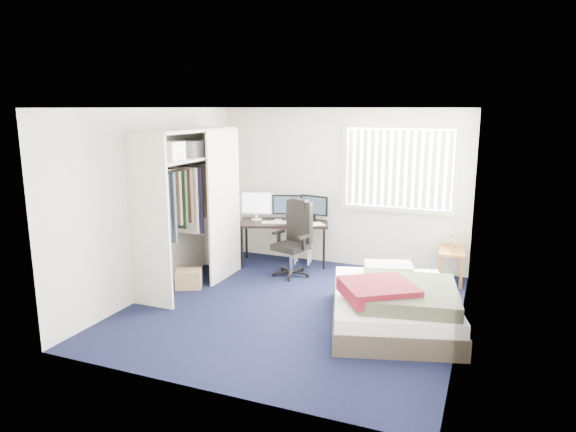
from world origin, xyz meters
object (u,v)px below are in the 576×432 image
Objects in this scene: bed at (394,304)px; nightstand at (451,253)px; desk at (284,219)px; office_chair at (294,246)px.

nightstand is at bearing 75.82° from bed.
desk reaches higher than office_chair.
desk is 2.07× the size of nightstand.
bed is at bearing -36.74° from office_chair.
bed is at bearing -104.18° from nightstand.
nightstand is (2.60, 0.09, -0.31)m from desk.
nightstand is 0.35× the size of bed.
nightstand is (2.24, 0.57, -0.01)m from office_chair.
bed is at bearing -40.18° from desk.
office_chair reaches higher than bed.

